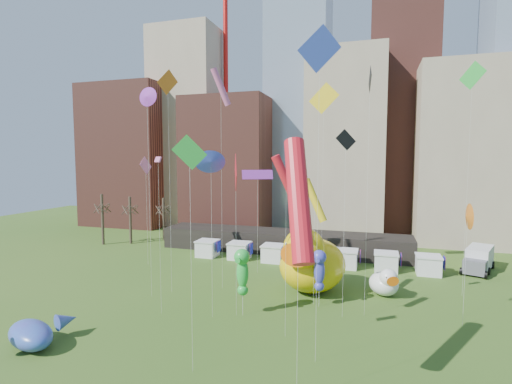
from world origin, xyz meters
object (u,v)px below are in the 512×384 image
(big_duck, at_px, (311,262))
(seahorse_green, at_px, (242,268))
(whale_inflatable, at_px, (33,333))
(box_truck, at_px, (479,259))
(seahorse_purple, at_px, (319,267))
(small_duck, at_px, (385,282))

(big_duck, relative_size, seahorse_green, 1.63)
(seahorse_green, relative_size, whale_inflatable, 1.00)
(whale_inflatable, bearing_deg, box_truck, 65.34)
(seahorse_purple, relative_size, box_truck, 0.75)
(small_duck, relative_size, box_truck, 0.59)
(seahorse_purple, bearing_deg, whale_inflatable, -141.65)
(seahorse_green, distance_m, box_truck, 33.24)
(small_duck, distance_m, box_truck, 17.62)
(whale_inflatable, bearing_deg, small_duck, 61.39)
(big_duck, xyz_separation_m, small_duck, (7.62, 1.28, -1.95))
(seahorse_green, xyz_separation_m, whale_inflatable, (-13.48, -10.21, -3.43))
(small_duck, distance_m, seahorse_green, 15.96)
(seahorse_purple, bearing_deg, box_truck, 47.79)
(small_duck, distance_m, seahorse_purple, 8.40)
(small_duck, relative_size, seahorse_purple, 0.79)
(small_duck, height_order, box_truck, small_duck)
(box_truck, bearing_deg, big_duck, -122.07)
(big_duck, bearing_deg, whale_inflatable, -123.98)
(seahorse_purple, height_order, box_truck, seahorse_purple)
(seahorse_green, relative_size, seahorse_purple, 1.11)
(whale_inflatable, relative_size, box_truck, 0.83)
(box_truck, bearing_deg, small_duck, -110.57)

